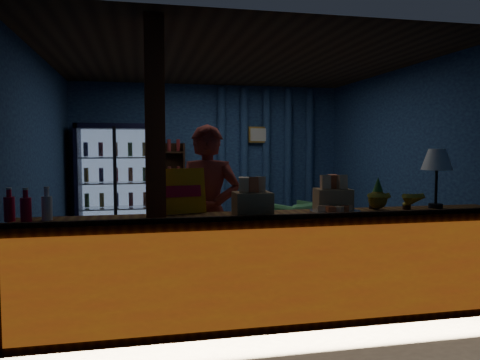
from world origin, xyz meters
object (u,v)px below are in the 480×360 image
object	(u,v)px
pastry_tray	(335,210)
table_lamp	(437,162)
green_chair	(296,222)
shopkeeper	(208,214)

from	to	relation	value
pastry_tray	table_lamp	distance (m)	1.17
green_chair	table_lamp	distance (m)	3.31
shopkeeper	green_chair	world-z (taller)	shopkeeper
green_chair	pastry_tray	bearing A→B (deg)	55.83
green_chair	pastry_tray	size ratio (longest dim) A/B	1.60
shopkeeper	green_chair	xyz separation A→B (m)	(1.79, 2.58, -0.55)
shopkeeper	pastry_tray	world-z (taller)	shopkeeper
pastry_tray	table_lamp	xyz separation A→B (m)	(1.09, 0.12, 0.42)
shopkeeper	pastry_tray	xyz separation A→B (m)	(1.05, -0.65, 0.10)
pastry_tray	shopkeeper	bearing A→B (deg)	148.10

